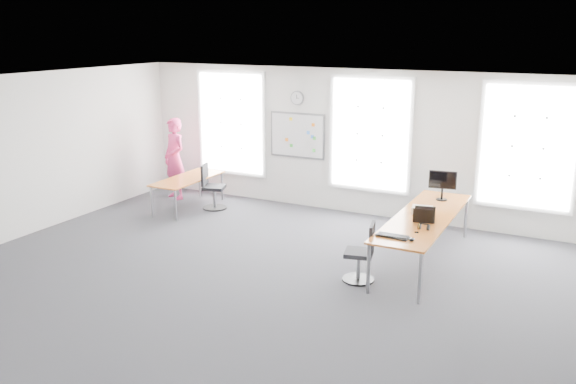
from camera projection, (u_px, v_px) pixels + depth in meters
The scene contains 22 objects.
floor at pixel (262, 279), 9.48m from camera, with size 10.00×10.00×0.00m, color #2C2C32.
ceiling at pixel (260, 84), 8.70m from camera, with size 10.00×10.00×0.00m, color silver.
wall_back at pixel (357, 143), 12.53m from camera, with size 10.00×10.00×0.00m, color white.
wall_front at pixel (49, 282), 5.65m from camera, with size 10.00×10.00×0.00m, color white.
wall_left at pixel (26, 155), 11.28m from camera, with size 10.00×10.00×0.00m, color white.
window_left at pixel (232, 123), 13.76m from camera, with size 1.60×0.06×2.20m, color silver.
window_mid at pixel (370, 134), 12.32m from camera, with size 1.60×0.06×2.20m, color silver.
window_right at pixel (528, 147), 11.00m from camera, with size 1.60×0.06×2.20m, color silver.
desk_right at pixel (424, 219), 9.98m from camera, with size 0.88×3.30×0.80m.
desk_left at pixel (188, 180), 13.09m from camera, with size 0.73×1.83×0.67m.
chair_right at pixel (362, 256), 9.32m from camera, with size 0.50×0.50×0.93m.
chair_left at pixel (212, 189), 13.10m from camera, with size 0.56×0.55×0.97m.
person at pixel (175, 159), 13.78m from camera, with size 0.67×0.44×1.85m, color #D6336F.
whiteboard at pixel (297, 135), 13.08m from camera, with size 1.20×0.03×0.90m, color white.
wall_clock at pixel (297, 98), 12.87m from camera, with size 0.30×0.30×0.04m, color gray.
keyboard at pixel (393, 236), 8.96m from camera, with size 0.49×0.17×0.02m, color black.
mouse at pixel (412, 239), 8.79m from camera, with size 0.08×0.12×0.05m, color black.
lens_cap at pixel (417, 232), 9.16m from camera, with size 0.07×0.07×0.01m, color black.
headphones at pixel (424, 227), 9.28m from camera, with size 0.17×0.09×0.10m.
laptop_sleeve at pixel (424, 215), 9.57m from camera, with size 0.33×0.24×0.26m.
paper_stack at pixel (422, 210), 10.10m from camera, with size 0.33×0.25×0.11m, color beige.
monitor at pixel (443, 183), 10.80m from camera, with size 0.48×0.20×0.54m.
Camera 1 is at (4.36, -7.65, 3.78)m, focal length 38.00 mm.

